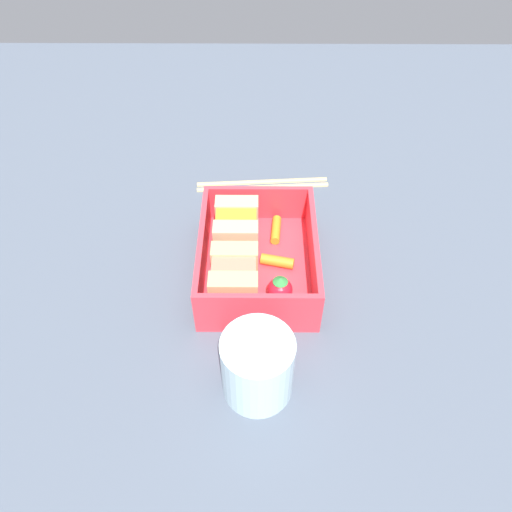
# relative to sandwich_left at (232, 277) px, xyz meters

# --- Properties ---
(ground_plane) EXTENTS (1.20, 1.20, 0.02)m
(ground_plane) POSITION_rel_sandwich_left_xyz_m (0.04, -0.03, -0.04)
(ground_plane) COLOR #4A5362
(bento_tray) EXTENTS (0.17, 0.13, 0.01)m
(bento_tray) POSITION_rel_sandwich_left_xyz_m (0.04, -0.03, -0.03)
(bento_tray) COLOR #EA3541
(bento_tray) RESTS_ON ground_plane
(bento_rim) EXTENTS (0.17, 0.13, 0.05)m
(bento_rim) POSITION_rel_sandwich_left_xyz_m (0.04, -0.03, 0.00)
(bento_rim) COLOR #EA3541
(bento_rim) RESTS_ON bento_tray
(sandwich_left) EXTENTS (0.06, 0.05, 0.05)m
(sandwich_left) POSITION_rel_sandwich_left_xyz_m (0.00, 0.00, 0.00)
(sandwich_left) COLOR tan
(sandwich_left) RESTS_ON bento_tray
(sandwich_center_left) EXTENTS (0.06, 0.05, 0.05)m
(sandwich_center_left) POSITION_rel_sandwich_left_xyz_m (0.08, 0.00, 0.00)
(sandwich_center_left) COLOR tan
(sandwich_center_left) RESTS_ON bento_tray
(strawberry_far_left) EXTENTS (0.03, 0.03, 0.03)m
(strawberry_far_left) POSITION_rel_sandwich_left_xyz_m (-0.01, -0.05, -0.01)
(strawberry_far_left) COLOR red
(strawberry_far_left) RESTS_ON bento_tray
(carrot_stick_far_left) EXTENTS (0.02, 0.04, 0.01)m
(carrot_stick_far_left) POSITION_rel_sandwich_left_xyz_m (0.04, -0.05, -0.02)
(carrot_stick_far_left) COLOR orange
(carrot_stick_far_left) RESTS_ON bento_tray
(carrot_stick_left) EXTENTS (0.04, 0.01, 0.01)m
(carrot_stick_left) POSITION_rel_sandwich_left_xyz_m (0.09, -0.05, -0.02)
(carrot_stick_left) COLOR orange
(carrot_stick_left) RESTS_ON bento_tray
(chopstick_pair) EXTENTS (0.03, 0.18, 0.01)m
(chopstick_pair) POSITION_rel_sandwich_left_xyz_m (0.20, -0.03, -0.03)
(chopstick_pair) COLOR #D5B570
(chopstick_pair) RESTS_ON ground_plane
(drinking_glass) EXTENTS (0.07, 0.07, 0.07)m
(drinking_glass) POSITION_rel_sandwich_left_xyz_m (-0.11, -0.03, 0.00)
(drinking_glass) COLOR silver
(drinking_glass) RESTS_ON ground_plane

